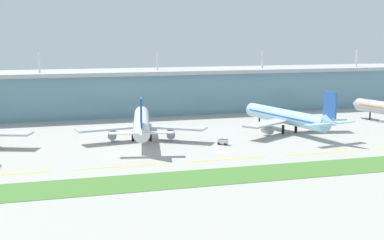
{
  "coord_description": "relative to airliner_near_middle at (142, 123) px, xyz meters",
  "views": [
    {
      "loc": [
        -64.42,
        -175.66,
        39.7
      ],
      "look_at": [
        -2.63,
        27.06,
        7.0
      ],
      "focal_mm": 52.66,
      "sensor_mm": 36.0,
      "label": 1
    }
  ],
  "objects": [
    {
      "name": "taxiway_stripe_mid_west",
      "position": [
        -15.01,
        -39.57,
        -6.43
      ],
      "size": [
        28.0,
        0.7,
        0.04
      ],
      "primitive_type": "cube",
      "color": "yellow",
      "rests_on": "ground"
    },
    {
      "name": "airliner_far_middle",
      "position": [
        59.33,
        -1.7,
        -0.0
      ],
      "size": [
        47.92,
        58.55,
        18.9
      ],
      "color": "#9ED1EA",
      "rests_on": "ground"
    },
    {
      "name": "taxiway_stripe_mid_east",
      "position": [
        52.99,
        -39.57,
        -6.43
      ],
      "size": [
        28.0,
        0.7,
        0.04
      ],
      "primitive_type": "cube",
      "color": "yellow",
      "rests_on": "ground"
    },
    {
      "name": "taxiway_stripe_west",
      "position": [
        -49.01,
        -39.57,
        -6.43
      ],
      "size": [
        28.0,
        0.7,
        0.04
      ],
      "primitive_type": "cube",
      "color": "yellow",
      "rests_on": "ground"
    },
    {
      "name": "ground_plane",
      "position": [
        21.99,
        -28.28,
        -6.45
      ],
      "size": [
        600.0,
        600.0,
        0.0
      ],
      "primitive_type": "plane",
      "color": "#A8A59E"
    },
    {
      "name": "terminal_building",
      "position": [
        21.99,
        71.33,
        4.63
      ],
      "size": [
        288.0,
        34.0,
        30.74
      ],
      "color": "#6693A8",
      "rests_on": "ground"
    },
    {
      "name": "taxiway_stripe_centre",
      "position": [
        18.99,
        -39.57,
        -6.43
      ],
      "size": [
        28.0,
        0.7,
        0.04
      ],
      "primitive_type": "cube",
      "color": "yellow",
      "rests_on": "ground"
    },
    {
      "name": "grass_verge",
      "position": [
        21.99,
        -59.54,
        -6.4
      ],
      "size": [
        300.0,
        18.0,
        0.1
      ],
      "primitive_type": "cube",
      "color": "#477A33",
      "rests_on": "ground"
    },
    {
      "name": "baggage_cart",
      "position": [
        26.17,
        -17.05,
        -5.18
      ],
      "size": [
        3.86,
        3.78,
        2.48
      ],
      "color": "silver",
      "rests_on": "ground"
    },
    {
      "name": "airliner_near_middle",
      "position": [
        0.0,
        0.0,
        0.0
      ],
      "size": [
        47.75,
        61.21,
        18.9
      ],
      "color": "white",
      "rests_on": "ground"
    }
  ]
}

